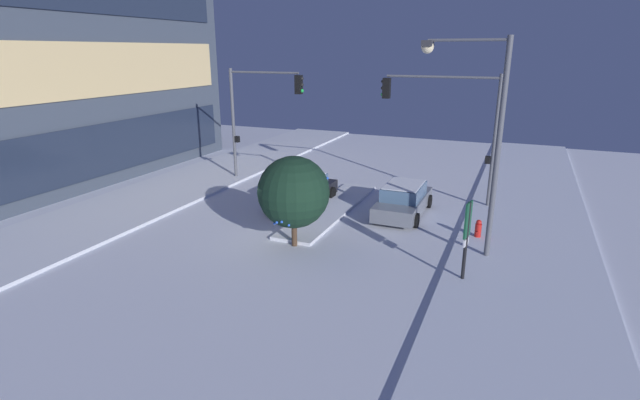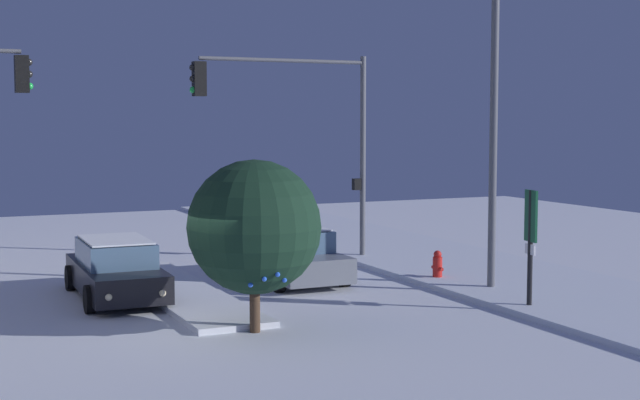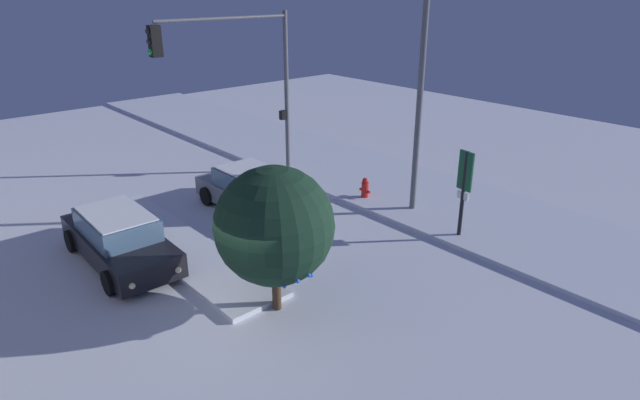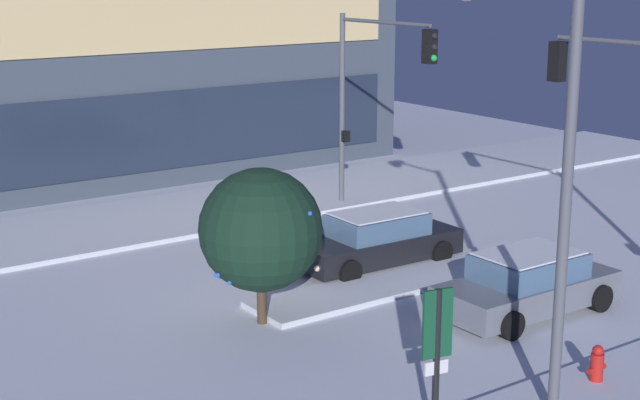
# 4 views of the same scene
# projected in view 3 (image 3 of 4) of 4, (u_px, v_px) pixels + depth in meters

# --- Properties ---
(ground) EXTENTS (52.00, 52.00, 0.00)m
(ground) POSITION_uv_depth(u_px,v_px,m) (254.00, 315.00, 12.77)
(ground) COLOR silver
(curb_strip_near) EXTENTS (52.00, 5.20, 0.14)m
(curb_strip_near) POSITION_uv_depth(u_px,v_px,m) (473.00, 213.00, 18.30)
(curb_strip_near) COLOR silver
(curb_strip_near) RESTS_ON ground
(median_strip) EXTENTS (9.00, 1.80, 0.14)m
(median_strip) POSITION_uv_depth(u_px,v_px,m) (176.00, 245.00, 16.08)
(median_strip) COLOR silver
(median_strip) RESTS_ON ground
(car_near) EXTENTS (4.67, 2.10, 1.49)m
(car_near) POSITION_uv_depth(u_px,v_px,m) (252.00, 191.00, 18.43)
(car_near) COLOR slate
(car_near) RESTS_ON ground
(car_far) EXTENTS (4.82, 2.10, 1.49)m
(car_far) POSITION_uv_depth(u_px,v_px,m) (119.00, 238.00, 15.02)
(car_far) COLOR black
(car_far) RESTS_ON ground
(traffic_light_corner_near_right) EXTENTS (0.32, 5.73, 6.41)m
(traffic_light_corner_near_right) POSITION_uv_depth(u_px,v_px,m) (239.00, 68.00, 19.71)
(traffic_light_corner_near_right) COLOR #565960
(traffic_light_corner_near_right) RESTS_ON ground
(street_lamp_arched) EXTENTS (0.56, 3.01, 7.91)m
(street_lamp_arched) POSITION_uv_depth(u_px,v_px,m) (405.00, 62.00, 16.18)
(street_lamp_arched) COLOR #565960
(street_lamp_arched) RESTS_ON ground
(fire_hydrant) EXTENTS (0.48, 0.26, 0.87)m
(fire_hydrant) POSITION_uv_depth(u_px,v_px,m) (365.00, 190.00, 19.38)
(fire_hydrant) COLOR red
(fire_hydrant) RESTS_ON ground
(parking_info_sign) EXTENTS (0.55, 0.16, 2.81)m
(parking_info_sign) POSITION_uv_depth(u_px,v_px,m) (464.00, 185.00, 15.95)
(parking_info_sign) COLOR black
(parking_info_sign) RESTS_ON ground
(decorated_tree_median) EXTENTS (2.80, 2.80, 3.62)m
(decorated_tree_median) POSITION_uv_depth(u_px,v_px,m) (274.00, 226.00, 12.22)
(decorated_tree_median) COLOR #473323
(decorated_tree_median) RESTS_ON ground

